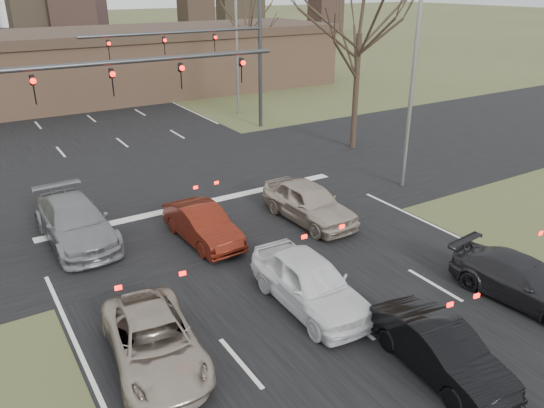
{
  "coord_description": "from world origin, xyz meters",
  "views": [
    {
      "loc": [
        -8.5,
        -6.54,
        8.91
      ],
      "look_at": [
        0.14,
        7.34,
        2.0
      ],
      "focal_mm": 35.0,
      "sensor_mm": 36.0,
      "label": 1
    }
  ],
  "objects_px": {
    "car_silver_suv": "(154,342)",
    "car_silver_ahead": "(309,202)",
    "mast_arm_far": "(220,51)",
    "streetlight_right_far": "(234,33)",
    "car_red_ahead": "(203,225)",
    "car_charcoal_sedan": "(524,281)",
    "car_black_hatch": "(440,349)",
    "streetlight_right_near": "(411,65)",
    "car_grey_ahead": "(75,222)",
    "building": "(90,65)",
    "mast_arm_near": "(55,100)",
    "car_white_sedan": "(310,282)"
  },
  "relations": [
    {
      "from": "building",
      "to": "car_charcoal_sedan",
      "type": "xyz_separation_m",
      "value": [
        3.1,
        -36.93,
        -2.02
      ]
    },
    {
      "from": "car_white_sedan",
      "to": "car_red_ahead",
      "type": "height_order",
      "value": "car_white_sedan"
    },
    {
      "from": "building",
      "to": "streetlight_right_near",
      "type": "relative_size",
      "value": 4.24
    },
    {
      "from": "car_silver_suv",
      "to": "car_charcoal_sedan",
      "type": "bearing_deg",
      "value": -9.82
    },
    {
      "from": "car_silver_suv",
      "to": "car_charcoal_sedan",
      "type": "distance_m",
      "value": 10.83
    },
    {
      "from": "streetlight_right_far",
      "to": "car_red_ahead",
      "type": "distance_m",
      "value": 20.91
    },
    {
      "from": "building",
      "to": "car_grey_ahead",
      "type": "distance_m",
      "value": 26.9
    },
    {
      "from": "mast_arm_far",
      "to": "car_silver_suv",
      "type": "bearing_deg",
      "value": -121.33
    },
    {
      "from": "building",
      "to": "mast_arm_near",
      "type": "bearing_deg",
      "value": -106.13
    },
    {
      "from": "building",
      "to": "car_charcoal_sedan",
      "type": "height_order",
      "value": "building"
    },
    {
      "from": "building",
      "to": "mast_arm_far",
      "type": "bearing_deg",
      "value": -74.42
    },
    {
      "from": "mast_arm_near",
      "to": "streetlight_right_far",
      "type": "distance_m",
      "value": 20.2
    },
    {
      "from": "car_silver_suv",
      "to": "streetlight_right_near",
      "type": "bearing_deg",
      "value": 29.28
    },
    {
      "from": "car_white_sedan",
      "to": "car_silver_ahead",
      "type": "height_order",
      "value": "car_silver_ahead"
    },
    {
      "from": "car_charcoal_sedan",
      "to": "car_silver_suv",
      "type": "bearing_deg",
      "value": 157.06
    },
    {
      "from": "car_black_hatch",
      "to": "streetlight_right_near",
      "type": "bearing_deg",
      "value": 55.27
    },
    {
      "from": "mast_arm_near",
      "to": "car_grey_ahead",
      "type": "height_order",
      "value": "mast_arm_near"
    },
    {
      "from": "car_silver_ahead",
      "to": "car_red_ahead",
      "type": "bearing_deg",
      "value": 170.56
    },
    {
      "from": "car_charcoal_sedan",
      "to": "mast_arm_far",
      "type": "bearing_deg",
      "value": 80.89
    },
    {
      "from": "streetlight_right_near",
      "to": "car_black_hatch",
      "type": "xyz_separation_m",
      "value": [
        -8.32,
        -9.82,
        -4.93
      ]
    },
    {
      "from": "car_white_sedan",
      "to": "car_black_hatch",
      "type": "xyz_separation_m",
      "value": [
        1.0,
        -4.04,
        -0.12
      ]
    },
    {
      "from": "car_white_sedan",
      "to": "car_charcoal_sedan",
      "type": "bearing_deg",
      "value": -27.78
    },
    {
      "from": "streetlight_right_near",
      "to": "car_red_ahead",
      "type": "xyz_separation_m",
      "value": [
        -10.2,
        -0.28,
        -4.92
      ]
    },
    {
      "from": "mast_arm_far",
      "to": "streetlight_right_far",
      "type": "xyz_separation_m",
      "value": [
        3.14,
        4.0,
        0.57
      ]
    },
    {
      "from": "car_silver_suv",
      "to": "car_charcoal_sedan",
      "type": "height_order",
      "value": "car_charcoal_sedan"
    },
    {
      "from": "streetlight_right_near",
      "to": "car_charcoal_sedan",
      "type": "bearing_deg",
      "value": -112.64
    },
    {
      "from": "mast_arm_far",
      "to": "car_white_sedan",
      "type": "relative_size",
      "value": 2.42
    },
    {
      "from": "mast_arm_near",
      "to": "car_charcoal_sedan",
      "type": "relative_size",
      "value": 2.72
    },
    {
      "from": "car_white_sedan",
      "to": "car_red_ahead",
      "type": "bearing_deg",
      "value": 100.61
    },
    {
      "from": "streetlight_right_near",
      "to": "car_grey_ahead",
      "type": "xyz_separation_m",
      "value": [
        -14.15,
        2.19,
        -4.81
      ]
    },
    {
      "from": "building",
      "to": "car_black_hatch",
      "type": "bearing_deg",
      "value": -92.27
    },
    {
      "from": "building",
      "to": "streetlight_right_near",
      "type": "xyz_separation_m",
      "value": [
        6.82,
        -28.0,
        2.92
      ]
    },
    {
      "from": "car_charcoal_sedan",
      "to": "streetlight_right_near",
      "type": "bearing_deg",
      "value": 61.08
    },
    {
      "from": "car_silver_suv",
      "to": "car_silver_ahead",
      "type": "bearing_deg",
      "value": 37.88
    },
    {
      "from": "streetlight_right_near",
      "to": "car_silver_ahead",
      "type": "bearing_deg",
      "value": -171.76
    },
    {
      "from": "car_grey_ahead",
      "to": "car_white_sedan",
      "type": "bearing_deg",
      "value": -60.42
    },
    {
      "from": "building",
      "to": "car_white_sedan",
      "type": "height_order",
      "value": "building"
    },
    {
      "from": "mast_arm_far",
      "to": "streetlight_right_far",
      "type": "distance_m",
      "value": 5.12
    },
    {
      "from": "car_silver_suv",
      "to": "car_black_hatch",
      "type": "bearing_deg",
      "value": -27.86
    },
    {
      "from": "mast_arm_near",
      "to": "streetlight_right_far",
      "type": "xyz_separation_m",
      "value": [
        14.55,
        14.0,
        0.51
      ]
    },
    {
      "from": "mast_arm_near",
      "to": "car_silver_ahead",
      "type": "height_order",
      "value": "mast_arm_near"
    },
    {
      "from": "streetlight_right_near",
      "to": "car_charcoal_sedan",
      "type": "distance_m",
      "value": 10.86
    },
    {
      "from": "streetlight_right_near",
      "to": "car_grey_ahead",
      "type": "bearing_deg",
      "value": 171.21
    },
    {
      "from": "mast_arm_far",
      "to": "car_black_hatch",
      "type": "distance_m",
      "value": 23.92
    },
    {
      "from": "streetlight_right_far",
      "to": "building",
      "type": "bearing_deg",
      "value": 123.65
    },
    {
      "from": "car_white_sedan",
      "to": "car_charcoal_sedan",
      "type": "height_order",
      "value": "car_white_sedan"
    },
    {
      "from": "car_black_hatch",
      "to": "car_charcoal_sedan",
      "type": "height_order",
      "value": "car_black_hatch"
    },
    {
      "from": "car_red_ahead",
      "to": "car_silver_suv",
      "type": "bearing_deg",
      "value": -127.78
    },
    {
      "from": "car_black_hatch",
      "to": "car_red_ahead",
      "type": "bearing_deg",
      "value": 106.67
    },
    {
      "from": "mast_arm_far",
      "to": "car_white_sedan",
      "type": "xyz_separation_m",
      "value": [
        -6.68,
        -18.78,
        -4.24
      ]
    }
  ]
}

